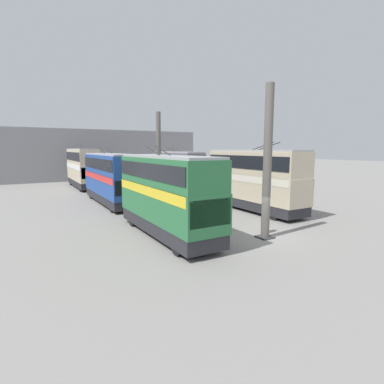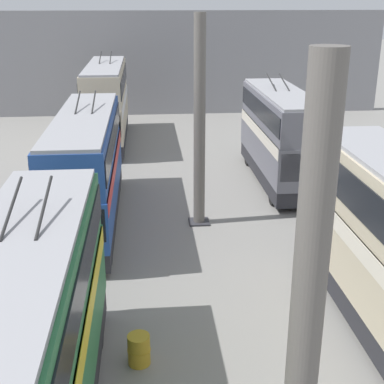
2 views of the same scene
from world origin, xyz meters
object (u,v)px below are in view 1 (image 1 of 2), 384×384
bus_left_far (177,169)px  oil_drum (181,217)px  bus_right_far (83,166)px  person_aisle_foreground (264,219)px  person_by_right_row (216,222)px  bus_right_mid (110,175)px  bus_right_near (166,190)px  bus_left_near (254,176)px

bus_left_far → oil_drum: bus_left_far is taller
oil_drum → bus_right_far: bearing=5.3°
person_aisle_foreground → person_by_right_row: 3.26m
bus_right_mid → person_by_right_row: size_ratio=6.18×
bus_right_far → oil_drum: size_ratio=12.11×
bus_right_mid → bus_right_far: (13.95, 0.00, 0.28)m
bus_right_far → person_by_right_row: 28.61m
person_aisle_foreground → bus_right_near: bearing=-150.0°
oil_drum → bus_right_near: bearing=136.8°
person_by_right_row → oil_drum: bearing=75.3°
bus_left_far → bus_right_mid: bearing=115.7°
bus_left_near → person_aisle_foreground: bearing=143.6°
bus_left_far → person_aisle_foreground: bearing=168.0°
oil_drum → bus_right_mid: bearing=12.5°
bus_left_near → bus_right_near: bearing=107.4°
bus_right_near → person_aisle_foreground: bearing=-115.9°
bus_left_near → bus_left_far: (14.19, -0.00, -0.15)m
bus_left_far → bus_right_near: (-17.24, 9.74, -0.00)m
bus_left_far → person_aisle_foreground: 20.45m
person_by_right_row → oil_drum: (4.34, 0.09, -0.52)m
person_by_right_row → oil_drum: 4.37m
person_aisle_foreground → person_by_right_row: size_ratio=0.94×
bus_right_near → oil_drum: size_ratio=11.02×
bus_right_mid → person_aisle_foreground: 16.30m
bus_left_near → bus_right_far: 25.39m
bus_left_far → person_by_right_row: 20.64m
bus_right_near → person_aisle_foreground: bus_right_near is taller
bus_right_far → person_aisle_foreground: (-29.18, -5.51, -2.12)m
oil_drum → person_aisle_foreground: bearing=-147.3°
bus_left_far → person_aisle_foreground: (-19.92, 4.23, -1.91)m
bus_left_far → person_by_right_row: size_ratio=5.32×
bus_left_near → bus_right_far: bearing=22.6°
person_by_right_row → bus_left_far: bearing=53.1°
bus_left_far → bus_right_near: 19.80m
bus_right_near → oil_drum: 4.05m
bus_right_near → person_by_right_row: (-1.94, -2.34, -1.84)m
bus_left_far → bus_right_mid: size_ratio=0.86×
bus_right_near → bus_right_mid: bus_right_near is taller
bus_right_mid → person_by_right_row: bearing=-170.8°
bus_left_near → bus_right_mid: 13.61m
bus_left_near → bus_right_mid: bearing=45.7°
bus_right_near → person_aisle_foreground: size_ratio=5.76×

